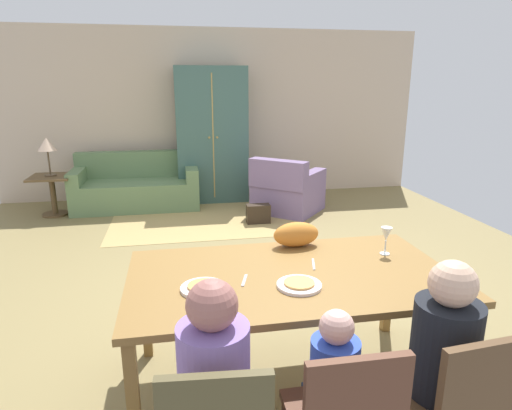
{
  "coord_description": "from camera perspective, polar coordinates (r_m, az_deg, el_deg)",
  "views": [
    {
      "loc": [
        -0.65,
        -3.7,
        1.84
      ],
      "look_at": [
        -0.01,
        -0.2,
        0.85
      ],
      "focal_mm": 30.61,
      "sensor_mm": 36.0,
      "label": 1
    }
  ],
  "objects": [
    {
      "name": "couch",
      "position": [
        6.95,
        -15.27,
        2.24
      ],
      "size": [
        1.85,
        0.86,
        0.82
      ],
      "color": "#648255",
      "rests_on": "ground_plane"
    },
    {
      "name": "person_child",
      "position": [
        2.21,
        9.63,
        -24.34
      ],
      "size": [
        0.22,
        0.29,
        0.92
      ],
      "color": "#304057",
      "rests_on": "ground_plane"
    },
    {
      "name": "cat",
      "position": [
        3.01,
        5.27,
        -3.84
      ],
      "size": [
        0.33,
        0.18,
        0.17
      ],
      "primitive_type": "ellipsoid",
      "rotation": [
        0.0,
        0.0,
        0.07
      ],
      "color": "orange",
      "rests_on": "dining_table"
    },
    {
      "name": "fork",
      "position": [
        2.52,
        -1.52,
        -9.8
      ],
      "size": [
        0.06,
        0.15,
        0.01
      ],
      "primitive_type": "cube",
      "rotation": [
        0.0,
        0.0,
        -0.3
      ],
      "color": "silver",
      "rests_on": "dining_table"
    },
    {
      "name": "plate_near_child",
      "position": [
        2.46,
        5.66,
        -10.39
      ],
      "size": [
        0.25,
        0.25,
        0.02
      ],
      "primitive_type": "cylinder",
      "color": "white",
      "rests_on": "dining_table"
    },
    {
      "name": "handbag",
      "position": [
        5.94,
        0.29,
        -1.15
      ],
      "size": [
        0.32,
        0.16,
        0.26
      ],
      "primitive_type": "cube",
      "color": "#2F2419",
      "rests_on": "ground_plane"
    },
    {
      "name": "knife",
      "position": [
        2.75,
        7.51,
        -7.66
      ],
      "size": [
        0.06,
        0.17,
        0.01
      ],
      "primitive_type": "cube",
      "rotation": [
        0.0,
        0.0,
        -0.26
      ],
      "color": "silver",
      "rests_on": "dining_table"
    },
    {
      "name": "person_woman",
      "position": [
        2.37,
        22.37,
        -19.91
      ],
      "size": [
        0.3,
        0.41,
        1.11
      ],
      "color": "#2E2D49",
      "rests_on": "ground_plane"
    },
    {
      "name": "armchair",
      "position": [
        6.44,
        4.05,
        1.86
      ],
      "size": [
        1.2,
        1.21,
        0.82
      ],
      "color": "slate",
      "rests_on": "ground_plane"
    },
    {
      "name": "armoire",
      "position": [
        7.04,
        -5.83,
        9.05
      ],
      "size": [
        1.1,
        0.59,
        2.1
      ],
      "color": "#3E6159",
      "rests_on": "ground_plane"
    },
    {
      "name": "dining_chair_woman",
      "position": [
        2.27,
        25.06,
        -22.58
      ],
      "size": [
        0.45,
        0.45,
        0.87
      ],
      "color": "brown",
      "rests_on": "ground_plane"
    },
    {
      "name": "person_man",
      "position": [
        2.07,
        -5.37,
        -24.44
      ],
      "size": [
        0.3,
        0.41,
        1.11
      ],
      "color": "#3E4442",
      "rests_on": "ground_plane"
    },
    {
      "name": "plate_near_man",
      "position": [
        2.43,
        -6.9,
        -10.74
      ],
      "size": [
        0.25,
        0.25,
        0.02
      ],
      "primitive_type": "cylinder",
      "color": "silver",
      "rests_on": "dining_table"
    },
    {
      "name": "table_lamp",
      "position": [
        6.78,
        -25.67,
        7.01
      ],
      "size": [
        0.26,
        0.26,
        0.54
      ],
      "color": "brown",
      "rests_on": "side_table"
    },
    {
      "name": "wine_glass",
      "position": [
        2.97,
        16.66,
        -3.79
      ],
      "size": [
        0.07,
        0.07,
        0.19
      ],
      "color": "silver",
      "rests_on": "dining_table"
    },
    {
      "name": "pizza_near_child",
      "position": [
        2.45,
        5.67,
        -10.08
      ],
      "size": [
        0.17,
        0.17,
        0.01
      ],
      "primitive_type": "cylinder",
      "color": "#DEA251",
      "rests_on": "plate_near_child"
    },
    {
      "name": "back_wall",
      "position": [
        7.4,
        -5.47,
        11.71
      ],
      "size": [
        6.88,
        0.1,
        2.7
      ],
      "primitive_type": "cube",
      "color": "beige",
      "rests_on": "ground_plane"
    },
    {
      "name": "dining_table",
      "position": [
        2.65,
        4.54,
        -10.13
      ],
      "size": [
        1.91,
        1.06,
        0.76
      ],
      "color": "olive",
      "rests_on": "ground_plane"
    },
    {
      "name": "side_table",
      "position": [
        6.89,
        -25.05,
        1.82
      ],
      "size": [
        0.56,
        0.56,
        0.58
      ],
      "color": "brown",
      "rests_on": "ground_plane"
    },
    {
      "name": "area_rug",
      "position": [
        6.18,
        -6.51,
        -1.81
      ],
      "size": [
        2.6,
        1.8,
        0.01
      ],
      "primitive_type": "cube",
      "color": "tan",
      "rests_on": "ground_plane"
    },
    {
      "name": "ground_plane",
      "position": [
        4.64,
        -1.49,
        -7.96
      ],
      "size": [
        6.88,
        6.21,
        0.02
      ],
      "primitive_type": "cube",
      "color": "olive"
    },
    {
      "name": "pizza_near_man",
      "position": [
        2.43,
        -6.91,
        -10.42
      ],
      "size": [
        0.17,
        0.17,
        0.01
      ],
      "primitive_type": "cylinder",
      "color": "gold",
      "rests_on": "plate_near_man"
    }
  ]
}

